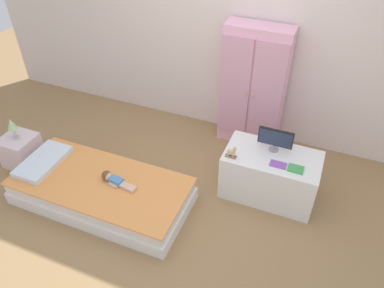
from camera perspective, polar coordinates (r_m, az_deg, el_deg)
ground_plane at (r=3.78m, az=-2.40°, el=-10.17°), size 10.00×10.00×0.02m
back_wall at (r=4.23m, az=6.32°, el=18.00°), size 6.40×0.05×2.70m
bed at (r=3.86m, az=-13.64°, el=-7.00°), size 1.75×0.81×0.28m
pillow at (r=4.12m, az=-21.82°, el=-2.47°), size 0.32×0.58×0.06m
doll at (r=3.70m, az=-12.06°, el=-5.23°), size 0.39×0.14×0.10m
nightstand at (r=4.57m, az=-24.67°, el=-0.91°), size 0.35×0.35×0.36m
table_lamp at (r=4.37m, az=-25.88°, el=2.66°), size 0.10×0.10×0.25m
wardrobe at (r=4.26m, az=9.33°, el=8.47°), size 0.71×0.31×1.44m
tv_stand at (r=3.83m, az=11.82°, el=-4.66°), size 0.92×0.51×0.51m
tv_monitor at (r=3.64m, az=12.65°, el=0.83°), size 0.34×0.10×0.24m
rocking_horse_toy at (r=3.54m, az=6.16°, el=-1.21°), size 0.11×0.04×0.13m
book_purple at (r=3.56m, az=13.02°, el=-3.07°), size 0.15×0.09×0.01m
book_green at (r=3.55m, az=15.59°, el=-3.68°), size 0.14×0.11×0.02m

